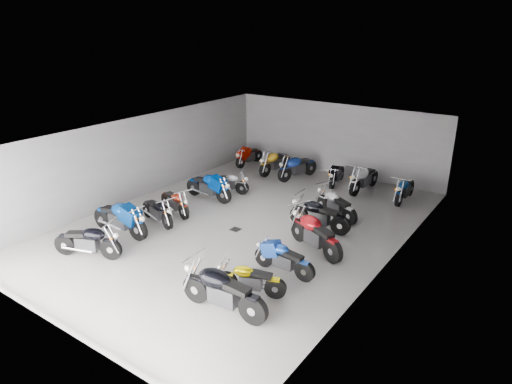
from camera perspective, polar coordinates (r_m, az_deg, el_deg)
ground at (r=15.80m, az=-1.49°, el=-4.08°), size 14.00×14.00×0.00m
wall_back at (r=21.01m, az=9.95°, el=6.53°), size 10.00×0.10×3.20m
wall_left at (r=18.49m, az=-14.14°, el=4.29°), size 0.10×14.00×3.20m
wall_right at (r=13.06m, az=16.42°, el=-2.79°), size 0.10×14.00×3.20m
ceiling at (r=14.76m, az=-1.60°, el=7.36°), size 10.00×14.00×0.04m
drain_grate at (r=15.44m, az=-2.59°, el=-4.69°), size 0.32×0.32×0.01m
motorcycle_left_a at (r=14.38m, az=-20.24°, el=-5.79°), size 2.02×0.98×0.94m
motorcycle_left_b at (r=15.52m, az=-16.60°, el=-3.16°), size 2.39×0.48×1.05m
motorcycle_left_c at (r=16.08m, az=-12.20°, el=-2.31°), size 1.90×0.62×0.85m
motorcycle_left_d at (r=16.75m, az=-10.09°, el=-1.21°), size 1.88×0.71×0.85m
motorcycle_left_e at (r=17.92m, az=-5.90°, el=0.69°), size 2.22×0.44×0.97m
motorcycle_left_f at (r=18.57m, az=-3.52°, el=1.21°), size 1.81×0.62×0.81m
motorcycle_right_a at (r=11.12m, az=-4.23°, el=-12.24°), size 2.41×0.50×1.06m
motorcycle_right_b at (r=11.79m, az=-0.77°, el=-10.85°), size 1.77×0.78×0.81m
motorcycle_right_c at (r=12.72m, az=3.42°, el=-8.27°), size 1.93×0.38×0.85m
motorcycle_right_d at (r=13.95m, az=7.37°, el=-5.20°), size 2.22×1.09×1.03m
motorcycle_right_e at (r=15.38m, az=7.85°, el=-2.87°), size 2.18×0.45×0.96m
motorcycle_right_f at (r=16.42m, az=9.90°, el=-1.56°), size 1.94×0.90×0.90m
motorcycle_back_a at (r=22.20m, az=-0.91°, el=4.59°), size 0.39×1.99×0.88m
motorcycle_back_b at (r=20.99m, az=2.39°, el=3.78°), size 0.48×2.23×0.98m
motorcycle_back_c at (r=20.29m, az=5.17°, el=3.15°), size 0.75×2.22×0.99m
motorcycle_back_d at (r=19.81m, az=10.06°, el=2.20°), size 0.47×1.88×0.83m
motorcycle_back_e at (r=19.22m, az=13.34°, el=1.67°), size 0.49×2.28×1.00m
motorcycle_back_f at (r=18.58m, az=18.10°, el=0.33°), size 0.40×2.03×0.89m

